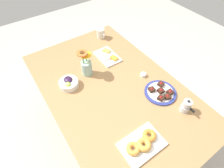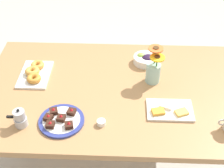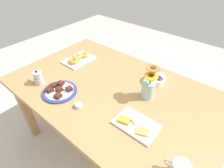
# 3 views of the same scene
# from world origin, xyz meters

# --- Properties ---
(ground_plane) EXTENTS (6.00, 6.00, 0.00)m
(ground_plane) POSITION_xyz_m (0.00, 0.00, 0.00)
(ground_plane) COLOR #B7B2A8
(dining_table) EXTENTS (1.60, 1.00, 0.74)m
(dining_table) POSITION_xyz_m (0.00, 0.00, 0.65)
(dining_table) COLOR #A87A4C
(dining_table) RESTS_ON ground_plane
(coffee_mug) EXTENTS (0.12, 0.08, 0.10)m
(coffee_mug) POSITION_xyz_m (-0.65, 0.30, 0.79)
(coffee_mug) COLOR beige
(coffee_mug) RESTS_ON dining_table
(grape_bowl) EXTENTS (0.16, 0.16, 0.07)m
(grape_bowl) POSITION_xyz_m (-0.21, -0.28, 0.77)
(grape_bowl) COLOR white
(grape_bowl) RESTS_ON dining_table
(cheese_platter) EXTENTS (0.26, 0.17, 0.03)m
(cheese_platter) POSITION_xyz_m (-0.33, 0.18, 0.75)
(cheese_platter) COLOR white
(cheese_platter) RESTS_ON dining_table
(croissant_platter) EXTENTS (0.19, 0.28, 0.05)m
(croissant_platter) POSITION_xyz_m (0.50, -0.11, 0.76)
(croissant_platter) COLOR white
(croissant_platter) RESTS_ON dining_table
(jam_cup_honey) EXTENTS (0.05, 0.05, 0.03)m
(jam_cup_honey) POSITION_xyz_m (0.05, 0.29, 0.76)
(jam_cup_honey) COLOR white
(jam_cup_honey) RESTS_ON dining_table
(dessert_plate) EXTENTS (0.25, 0.25, 0.05)m
(dessert_plate) POSITION_xyz_m (0.27, 0.28, 0.75)
(dessert_plate) COLOR navy
(dessert_plate) RESTS_ON dining_table
(flower_vase) EXTENTS (0.10, 0.12, 0.24)m
(flower_vase) POSITION_xyz_m (-0.25, -0.09, 0.82)
(flower_vase) COLOR #99C1B7
(flower_vase) RESTS_ON dining_table
(moka_pot) EXTENTS (0.11, 0.07, 0.12)m
(moka_pot) POSITION_xyz_m (0.48, 0.31, 0.79)
(moka_pot) COLOR #B7B7BC
(moka_pot) RESTS_ON dining_table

